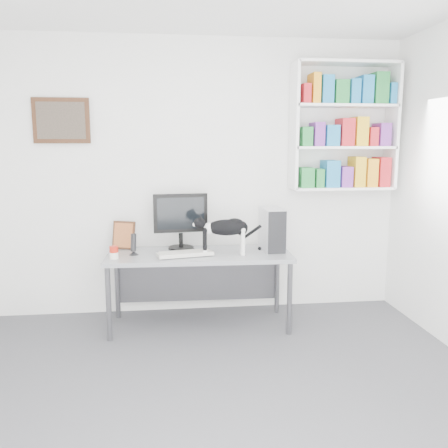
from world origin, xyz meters
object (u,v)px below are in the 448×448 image
object	(u,v)px
monitor	(181,221)
cat	(225,237)
desk	(199,290)
keyboard	(185,254)
leaning_print	(124,235)
bookshelf	(344,127)
soup_can	(114,253)
pc_tower	(272,229)
speaker	(133,244)

from	to	relation	value
monitor	cat	distance (m)	0.50
desk	cat	size ratio (longest dim) A/B	3.03
monitor	keyboard	size ratio (longest dim) A/B	1.10
desk	leaning_print	size ratio (longest dim) A/B	6.09
bookshelf	soup_can	xyz separation A→B (m)	(-2.20, -0.45, -1.10)
bookshelf	desk	bearing A→B (deg)	-167.57
desk	monitor	distance (m)	0.67
monitor	leaning_print	bearing A→B (deg)	167.18
bookshelf	leaning_print	world-z (taller)	bookshelf
keyboard	monitor	bearing A→B (deg)	84.06
bookshelf	pc_tower	bearing A→B (deg)	-161.02
bookshelf	keyboard	distance (m)	1.99
pc_tower	speaker	distance (m)	1.29
monitor	pc_tower	bearing A→B (deg)	-13.67
pc_tower	cat	world-z (taller)	pc_tower
pc_tower	speaker	bearing A→B (deg)	-178.56
keyboard	pc_tower	xyz separation A→B (m)	(0.82, 0.15, 0.18)
desk	monitor	world-z (taller)	monitor
bookshelf	cat	size ratio (longest dim) A/B	2.25
speaker	soup_can	world-z (taller)	speaker
bookshelf	desk	size ratio (longest dim) A/B	0.74
pc_tower	leaning_print	xyz separation A→B (m)	(-1.39, 0.20, -0.06)
desk	keyboard	distance (m)	0.40
leaning_print	bookshelf	bearing A→B (deg)	22.29
pc_tower	speaker	world-z (taller)	pc_tower
monitor	soup_can	size ratio (longest dim) A/B	4.85
pc_tower	soup_can	xyz separation A→B (m)	(-1.44, -0.19, -0.14)
keyboard	speaker	size ratio (longest dim) A/B	2.43
desk	leaning_print	xyz separation A→B (m)	(-0.70, 0.26, 0.49)
desk	speaker	xyz separation A→B (m)	(-0.59, -0.00, 0.45)
speaker	leaning_print	bearing A→B (deg)	129.75
bookshelf	speaker	distance (m)	2.32
bookshelf	cat	bearing A→B (deg)	-160.89
desk	monitor	size ratio (longest dim) A/B	3.10
keyboard	leaning_print	bearing A→B (deg)	136.73
soup_can	cat	xyz separation A→B (m)	(0.98, 0.03, 0.11)
cat	monitor	bearing A→B (deg)	145.99
cat	pc_tower	bearing A→B (deg)	22.21
monitor	soup_can	distance (m)	0.70
bookshelf	pc_tower	xyz separation A→B (m)	(-0.76, -0.26, -0.95)
leaning_print	soup_can	distance (m)	0.40
leaning_print	desk	bearing A→B (deg)	0.13
leaning_print	cat	xyz separation A→B (m)	(0.93, -0.37, 0.03)
pc_tower	desk	bearing A→B (deg)	-176.39
desk	soup_can	bearing A→B (deg)	-168.60
monitor	speaker	distance (m)	0.50
pc_tower	leaning_print	size ratio (longest dim) A/B	1.44
bookshelf	speaker	xyz separation A→B (m)	(-2.04, -0.32, -1.05)
desk	monitor	xyz separation A→B (m)	(-0.16, 0.19, 0.62)
cat	bookshelf	bearing A→B (deg)	21.99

